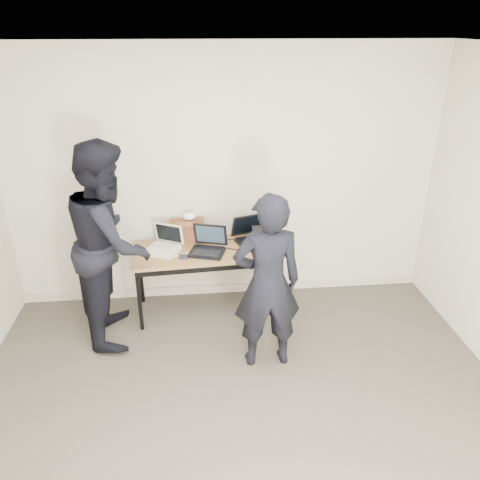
{
  "coord_description": "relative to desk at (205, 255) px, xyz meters",
  "views": [
    {
      "loc": [
        -0.3,
        -2.43,
        2.84
      ],
      "look_at": [
        0.1,
        1.6,
        0.95
      ],
      "focal_mm": 35.0,
      "sensor_mm": 36.0,
      "label": 1
    }
  ],
  "objects": [
    {
      "name": "laptop_center",
      "position": [
        0.03,
        -0.04,
        0.12
      ],
      "size": [
        0.43,
        0.42,
        0.27
      ],
      "rotation": [
        0.0,
        0.0,
        -0.3
      ],
      "color": "black",
      "rests_on": "desk"
    },
    {
      "name": "equipment_box",
      "position": [
        0.63,
        0.19,
        0.12
      ],
      "size": [
        0.23,
        0.2,
        0.13
      ],
      "primitive_type": "cube",
      "rotation": [
        0.0,
        0.0,
        0.04
      ],
      "color": "black",
      "rests_on": "desk"
    },
    {
      "name": "cables",
      "position": [
        0.04,
        -0.0,
        0.06
      ],
      "size": [
        1.16,
        0.42,
        0.01
      ],
      "rotation": [
        0.0,
        0.0,
        -0.05
      ],
      "color": "black",
      "rests_on": "desk"
    },
    {
      "name": "person_typist",
      "position": [
        0.5,
        -0.9,
        0.16
      ],
      "size": [
        0.61,
        0.42,
        1.63
      ],
      "primitive_type": "imported",
      "rotation": [
        0.0,
        0.0,
        3.19
      ],
      "color": "black",
      "rests_on": "ground"
    },
    {
      "name": "power_brick",
      "position": [
        -0.22,
        -0.17,
        0.07
      ],
      "size": [
        0.09,
        0.07,
        0.03
      ],
      "primitive_type": "cube",
      "rotation": [
        0.0,
        0.0,
        -0.16
      ],
      "color": "black",
      "rests_on": "desk"
    },
    {
      "name": "room",
      "position": [
        0.23,
        -1.89,
        0.69
      ],
      "size": [
        4.6,
        4.6,
        2.8
      ],
      "color": "#443E33",
      "rests_on": "ground"
    },
    {
      "name": "person_observer",
      "position": [
        -0.89,
        -0.28,
        0.31
      ],
      "size": [
        0.79,
        0.99,
        1.94
      ],
      "primitive_type": "imported",
      "rotation": [
        0.0,
        0.0,
        1.63
      ],
      "color": "black",
      "rests_on": "ground"
    },
    {
      "name": "baseboard",
      "position": [
        0.23,
        0.34,
        -0.61
      ],
      "size": [
        4.5,
        0.03,
        0.1
      ],
      "primitive_type": "cube",
      "color": "#BAAD9A",
      "rests_on": "ground"
    },
    {
      "name": "laptop_beige",
      "position": [
        -0.42,
        0.02,
        0.11
      ],
      "size": [
        0.43,
        0.42,
        0.26
      ],
      "rotation": [
        0.0,
        0.0,
        -0.48
      ],
      "color": "beige",
      "rests_on": "desk"
    },
    {
      "name": "tissue",
      "position": [
        -0.15,
        0.23,
        0.34
      ],
      "size": [
        0.14,
        0.12,
        0.08
      ],
      "primitive_type": "ellipsoid",
      "rotation": [
        0.0,
        0.0,
        0.13
      ],
      "color": "white",
      "rests_on": "leather_satchel"
    },
    {
      "name": "laptop_right",
      "position": [
        0.51,
        0.17,
        0.12
      ],
      "size": [
        0.45,
        0.44,
        0.27
      ],
      "rotation": [
        0.0,
        0.0,
        0.33
      ],
      "color": "black",
      "rests_on": "desk"
    },
    {
      "name": "desk",
      "position": [
        0.0,
        0.0,
        0.0
      ],
      "size": [
        1.54,
        0.75,
        0.72
      ],
      "rotation": [
        0.0,
        0.0,
        0.07
      ],
      "color": "brown",
      "rests_on": "ground"
    },
    {
      "name": "leather_satchel",
      "position": [
        -0.18,
        0.23,
        0.19
      ],
      "size": [
        0.37,
        0.19,
        0.25
      ],
      "rotation": [
        0.0,
        0.0,
        0.04
      ],
      "color": "#5C3018",
      "rests_on": "desk"
    }
  ]
}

